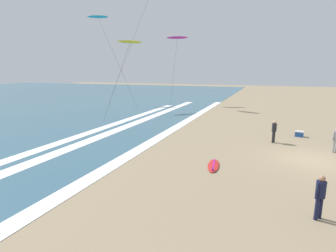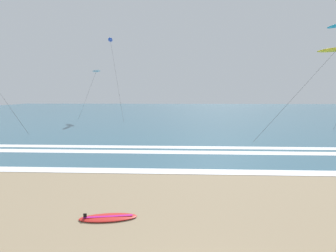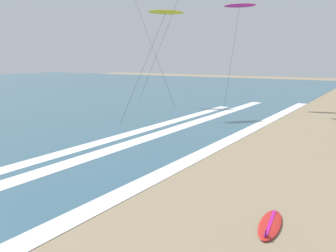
{
  "view_description": "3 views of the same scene",
  "coord_description": "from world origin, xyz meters",
  "views": [
    {
      "loc": [
        -16.51,
        2.44,
        5.05
      ],
      "look_at": [
        1.38,
        9.33,
        1.03
      ],
      "focal_mm": 28.29,
      "sensor_mm": 36.0,
      "label": 1
    },
    {
      "loc": [
        -0.52,
        -2.63,
        4.57
      ],
      "look_at": [
        -1.05,
        11.26,
        2.57
      ],
      "focal_mm": 24.07,
      "sensor_mm": 36.0,
      "label": 2
    },
    {
      "loc": [
        -12.62,
        2.47,
        4.74
      ],
      "look_at": [
        0.09,
        10.41,
        1.87
      ],
      "focal_mm": 38.02,
      "sensor_mm": 36.0,
      "label": 3
    }
  ],
  "objects": [
    {
      "name": "surfboard_foreground_flat",
      "position": [
        -3.03,
        5.01,
        0.05
      ],
      "size": [
        2.16,
        0.88,
        0.25
      ],
      "color": "red",
      "rests_on": "ground"
    },
    {
      "name": "kite_yellow_far_right",
      "position": [
        14.19,
        19.42,
        8.56
      ],
      "size": [
        8.89,
        2.7,
        8.82
      ],
      "color": "yellow",
      "rests_on": "ground"
    },
    {
      "name": "kite_magenta_distant_high",
      "position": [
        22.78,
        16.08,
        9.86
      ],
      "size": [
        6.17,
        3.29,
        10.13
      ],
      "color": "#CC2384",
      "rests_on": "ground"
    },
    {
      "name": "wave_foam_mid_break",
      "position": [
        -0.72,
        14.57,
        0.01
      ],
      "size": [
        51.37,
        1.05,
        0.01
      ],
      "primitive_type": "cube",
      "color": "white",
      "rests_on": "ocean_surface"
    },
    {
      "name": "wave_foam_outer_break",
      "position": [
        0.26,
        16.2,
        0.01
      ],
      "size": [
        39.21,
        0.95,
        0.01
      ],
      "primitive_type": "cube",
      "color": "white",
      "rests_on": "ocean_surface"
    },
    {
      "name": "wave_foam_shoreline",
      "position": [
        0.76,
        10.16,
        0.01
      ],
      "size": [
        51.53,
        0.93,
        0.01
      ],
      "primitive_type": "cube",
      "color": "white",
      "rests_on": "ocean_surface"
    }
  ]
}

